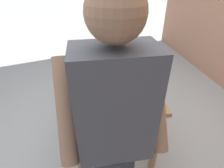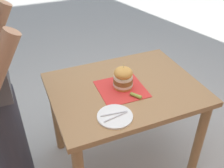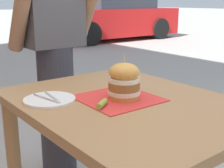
% 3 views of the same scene
% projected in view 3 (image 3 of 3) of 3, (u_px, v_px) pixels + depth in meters
% --- Properties ---
extents(patio_table, '(0.81, 1.05, 0.77)m').
position_uv_depth(patio_table, '(126.00, 129.00, 1.38)').
color(patio_table, '#9E7247').
rests_on(patio_table, ground).
extents(serving_paper, '(0.33, 0.33, 0.00)m').
position_uv_depth(serving_paper, '(118.00, 98.00, 1.36)').
color(serving_paper, red).
rests_on(serving_paper, patio_table).
extents(sandwich, '(0.14, 0.14, 0.19)m').
position_uv_depth(sandwich, '(125.00, 81.00, 1.34)').
color(sandwich, gold).
rests_on(sandwich, serving_paper).
extents(pickle_spear, '(0.08, 0.07, 0.02)m').
position_uv_depth(pickle_spear, '(102.00, 104.00, 1.24)').
color(pickle_spear, '#8EA83D').
rests_on(pickle_spear, serving_paper).
extents(side_plate_with_forks, '(0.22, 0.22, 0.02)m').
position_uv_depth(side_plate_with_forks, '(49.00, 100.00, 1.32)').
color(side_plate_with_forks, white).
rests_on(side_plate_with_forks, patio_table).
extents(diner_across_table, '(0.55, 0.35, 1.69)m').
position_uv_depth(diner_across_table, '(55.00, 49.00, 2.02)').
color(diner_across_table, '#33333D').
rests_on(diner_across_table, ground).
extents(parked_car_mid_block, '(4.25, 1.94, 1.60)m').
position_uv_depth(parked_car_mid_block, '(112.00, 16.00, 9.60)').
color(parked_car_mid_block, red).
rests_on(parked_car_mid_block, ground).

